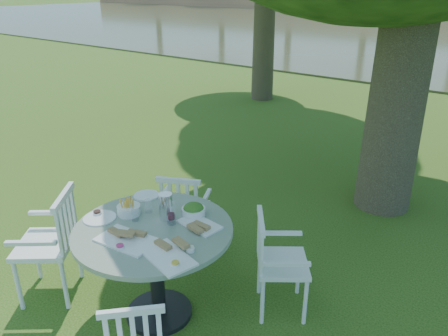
# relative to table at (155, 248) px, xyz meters

# --- Properties ---
(ground) EXTENTS (140.00, 140.00, 0.00)m
(ground) POSITION_rel_table_xyz_m (-0.31, 1.11, -0.67)
(ground) COLOR #203E0D
(ground) RESTS_ON ground
(table) EXTENTS (1.26, 1.26, 0.86)m
(table) POSITION_rel_table_xyz_m (0.00, 0.00, 0.00)
(table) COLOR black
(table) RESTS_ON ground
(chair_ne) EXTENTS (0.61, 0.61, 0.89)m
(chair_ne) POSITION_rel_table_xyz_m (0.71, 0.66, -0.15)
(chair_ne) COLOR white
(chair_ne) RESTS_ON ground
(chair_nw) EXTENTS (0.59, 0.58, 0.89)m
(chair_nw) POSITION_rel_table_xyz_m (-0.48, 0.84, -0.15)
(chair_nw) COLOR white
(chair_nw) RESTS_ON ground
(chair_sw) EXTENTS (0.69, 0.69, 1.00)m
(chair_sw) POSITION_rel_table_xyz_m (-0.91, -0.33, -0.08)
(chair_sw) COLOR white
(chair_sw) RESTS_ON ground
(tableware) EXTENTS (1.20, 0.88, 0.23)m
(tableware) POSITION_rel_table_xyz_m (-0.03, 0.06, 0.23)
(tableware) COLOR white
(tableware) RESTS_ON table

